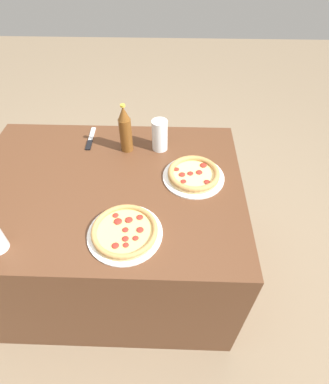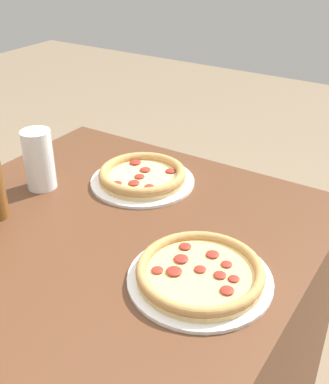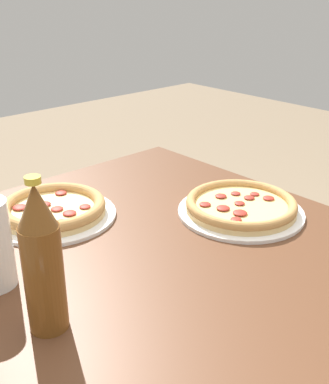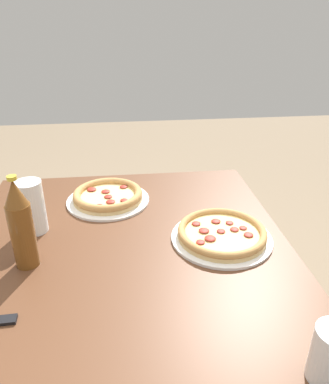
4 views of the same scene
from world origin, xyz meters
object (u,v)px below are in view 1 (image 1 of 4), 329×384
(pizza_salami, at_px, (125,231))
(knife, at_px, (91,139))
(beer_bottle, at_px, (125,129))
(glass_iced_tea, at_px, (160,136))
(pizza_margherita, at_px, (194,174))

(pizza_salami, xyz_separation_m, knife, (0.26, -0.60, -0.01))
(pizza_salami, height_order, beer_bottle, beer_bottle)
(pizza_salami, distance_m, glass_iced_tea, 0.55)
(pizza_salami, distance_m, beer_bottle, 0.54)
(pizza_margherita, xyz_separation_m, knife, (0.53, -0.27, -0.02))
(pizza_margherita, distance_m, knife, 0.59)
(pizza_margherita, distance_m, beer_bottle, 0.39)
(glass_iced_tea, bearing_deg, pizza_salami, 78.44)
(pizza_salami, bearing_deg, knife, -66.79)
(pizza_margherita, xyz_separation_m, beer_bottle, (0.33, -0.20, 0.10))
(glass_iced_tea, xyz_separation_m, knife, (0.37, -0.06, -0.07))
(glass_iced_tea, distance_m, knife, 0.38)
(knife, bearing_deg, glass_iced_tea, 170.99)
(pizza_salami, height_order, pizza_margherita, pizza_margherita)
(pizza_salami, relative_size, knife, 1.48)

